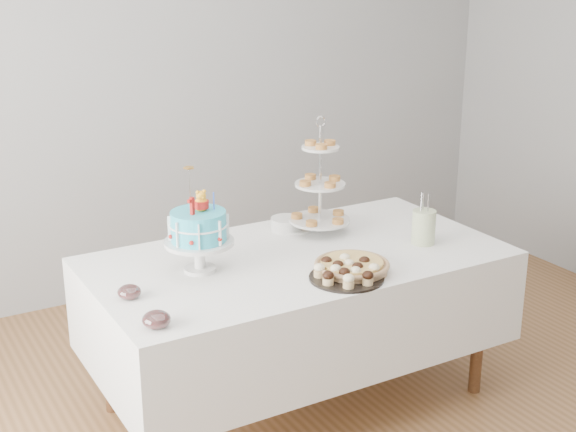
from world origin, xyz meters
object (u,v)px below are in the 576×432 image
pie (352,266)px  tiered_stand (320,185)px  pastry_plate (295,225)px  jam_bowl_a (156,320)px  plate_stack (287,224)px  utensil_pitcher (424,226)px  cupcake_tray (347,271)px  jam_bowl_b (129,292)px  table (297,300)px  birthday_cake (199,244)px

pie → tiered_stand: size_ratio=0.56×
pastry_plate → jam_bowl_a: 1.25m
plate_stack → tiered_stand: bearing=-42.4°
plate_stack → utensil_pitcher: utensil_pitcher is taller
cupcake_tray → plate_stack: bearing=82.1°
cupcake_tray → jam_bowl_b: 0.92m
tiered_stand → plate_stack: size_ratio=3.65×
utensil_pitcher → pastry_plate: bearing=137.6°
plate_stack → jam_bowl_a: bearing=-143.8°
cupcake_tray → pastry_plate: (0.14, 0.69, -0.02)m
jam_bowl_a → pastry_plate: bearing=35.0°
table → utensil_pitcher: 0.70m
cupcake_tray → plate_stack: (0.09, 0.68, -0.00)m
birthday_cake → cupcake_tray: size_ratio=1.45×
plate_stack → jam_bowl_a: size_ratio=1.49×
table → jam_bowl_a: 0.96m
table → plate_stack: (0.13, 0.33, 0.26)m
tiered_stand → plate_stack: (-0.12, 0.11, -0.22)m
jam_bowl_a → jam_bowl_b: (0.00, 0.30, -0.00)m
birthday_cake → jam_bowl_b: bearing=176.7°
birthday_cake → plate_stack: size_ratio=2.91×
tiered_stand → pastry_plate: (-0.08, 0.12, -0.23)m
jam_bowl_a → table: bearing=24.3°
cupcake_tray → jam_bowl_b: (-0.88, 0.27, -0.01)m
plate_stack → utensil_pitcher: bearing=-46.6°
cupcake_tray → pastry_plate: cupcake_tray is taller
utensil_pitcher → jam_bowl_a: bearing=-164.2°
cupcake_tray → utensil_pitcher: utensil_pitcher is taller
tiered_stand → utensil_pitcher: size_ratio=2.33×
birthday_cake → pastry_plate: (0.65, 0.29, -0.11)m
jam_bowl_a → utensil_pitcher: size_ratio=0.43×
jam_bowl_b → utensil_pitcher: 1.45m
tiered_stand → jam_bowl_b: tiered_stand is taller
pastry_plate → tiered_stand: bearing=-57.1°
pastry_plate → jam_bowl_b: jam_bowl_b is taller
birthday_cake → pastry_plate: bearing=1.9°
tiered_stand → pastry_plate: 0.27m
table → pastry_plate: 0.45m
jam_bowl_a → jam_bowl_b: bearing=90.0°
cupcake_tray → tiered_stand: (0.22, 0.57, 0.21)m
birthday_cake → jam_bowl_a: size_ratio=4.33×
jam_bowl_b → utensil_pitcher: (1.45, -0.09, 0.06)m
pie → utensil_pitcher: utensil_pitcher is taller
jam_bowl_a → plate_stack: bearing=36.2°
pie → utensil_pitcher: bearing=14.8°
jam_bowl_b → jam_bowl_a: bearing=-90.0°
tiered_stand → jam_bowl_a: tiered_stand is taller
utensil_pitcher → pie: bearing=-157.7°
pie → tiered_stand: tiered_stand is taller
birthday_cake → pastry_plate: 0.72m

